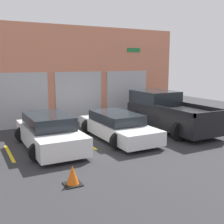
{
  "coord_description": "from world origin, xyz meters",
  "views": [
    {
      "loc": [
        -5.79,
        -11.56,
        3.26
      ],
      "look_at": [
        0.0,
        -0.57,
        1.1
      ],
      "focal_mm": 45.0,
      "sensor_mm": 36.0,
      "label": 1
    }
  ],
  "objects": [
    {
      "name": "parking_stripe_centre",
      "position": [
        1.51,
        -1.07,
        0.0
      ],
      "size": [
        0.12,
        2.2,
        0.01
      ],
      "primitive_type": "cube",
      "color": "gold",
      "rests_on": "ground"
    },
    {
      "name": "pickup_truck",
      "position": [
        3.01,
        -0.77,
        0.86
      ],
      "size": [
        2.56,
        5.07,
        1.85
      ],
      "color": "black",
      "rests_on": "ground"
    },
    {
      "name": "traffic_cone",
      "position": [
        -3.39,
        -4.71,
        0.25
      ],
      "size": [
        0.47,
        0.47,
        0.55
      ],
      "color": "black",
      "rests_on": "ground"
    },
    {
      "name": "sedan_white",
      "position": [
        0.0,
        -1.04,
        0.55
      ],
      "size": [
        2.17,
        4.66,
        1.13
      ],
      "color": "white",
      "rests_on": "ground"
    },
    {
      "name": "shophouse_building",
      "position": [
        -0.01,
        3.28,
        2.58
      ],
      "size": [
        12.11,
        0.68,
        5.26
      ],
      "color": "#D17A5B",
      "rests_on": "ground"
    },
    {
      "name": "ground_plane",
      "position": [
        0.0,
        0.0,
        0.0
      ],
      "size": [
        28.0,
        28.0,
        0.0
      ],
      "primitive_type": "plane",
      "color": "#2D2D30"
    },
    {
      "name": "parking_stripe_right",
      "position": [
        4.52,
        -1.07,
        0.0
      ],
      "size": [
        0.12,
        2.2,
        0.01
      ],
      "primitive_type": "cube",
      "color": "gold",
      "rests_on": "ground"
    },
    {
      "name": "parking_stripe_far_left",
      "position": [
        -4.52,
        -1.07,
        0.0
      ],
      "size": [
        0.12,
        2.2,
        0.01
      ],
      "primitive_type": "cube",
      "color": "gold",
      "rests_on": "ground"
    },
    {
      "name": "sedan_side",
      "position": [
        -3.01,
        -1.04,
        0.62
      ],
      "size": [
        2.18,
        4.38,
        1.31
      ],
      "color": "white",
      "rests_on": "ground"
    },
    {
      "name": "parking_stripe_left",
      "position": [
        -1.51,
        -1.07,
        0.0
      ],
      "size": [
        0.12,
        2.2,
        0.01
      ],
      "primitive_type": "cube",
      "color": "gold",
      "rests_on": "ground"
    }
  ]
}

